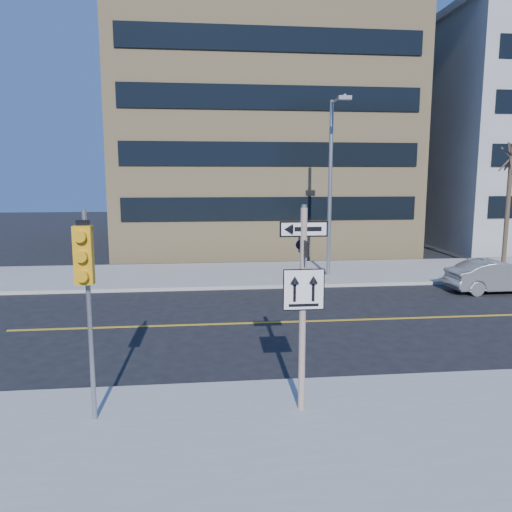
{
  "coord_description": "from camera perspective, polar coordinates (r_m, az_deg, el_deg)",
  "views": [
    {
      "loc": [
        -1.9,
        -11.7,
        4.7
      ],
      "look_at": [
        -0.2,
        4.0,
        2.22
      ],
      "focal_mm": 35.0,
      "sensor_mm": 36.0,
      "label": 1
    }
  ],
  "objects": [
    {
      "name": "street_tree_west",
      "position": [
        27.42,
        27.15,
        9.68
      ],
      "size": [
        1.8,
        1.8,
        6.35
      ],
      "color": "#3E2F24",
      "rests_on": "far_sidewalk"
    },
    {
      "name": "traffic_signal",
      "position": [
        9.42,
        -18.95,
        -1.8
      ],
      "size": [
        0.32,
        0.45,
        4.0
      ],
      "color": "gray",
      "rests_on": "near_sidewalk"
    },
    {
      "name": "building_brick",
      "position": [
        37.15,
        -0.13,
        15.57
      ],
      "size": [
        18.0,
        18.0,
        18.0
      ],
      "primitive_type": "cube",
      "color": "tan",
      "rests_on": "ground"
    },
    {
      "name": "parked_car_b",
      "position": [
        22.94,
        25.85,
        -2.11
      ],
      "size": [
        1.44,
        4.06,
        1.33
      ],
      "primitive_type": "imported",
      "rotation": [
        0.0,
        0.0,
        1.58
      ],
      "color": "slate",
      "rests_on": "ground"
    },
    {
      "name": "streetlight_a",
      "position": [
        23.22,
        8.64,
        8.96
      ],
      "size": [
        0.55,
        2.25,
        8.0
      ],
      "color": "gray",
      "rests_on": "far_sidewalk"
    },
    {
      "name": "sign_pole",
      "position": [
        9.65,
        5.38,
        -4.7
      ],
      "size": [
        0.92,
        0.92,
        4.06
      ],
      "color": "silver",
      "rests_on": "near_sidewalk"
    },
    {
      "name": "ground",
      "position": [
        12.75,
        2.91,
        -12.73
      ],
      "size": [
        120.0,
        120.0,
        0.0
      ],
      "primitive_type": "plane",
      "color": "black",
      "rests_on": "ground"
    }
  ]
}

